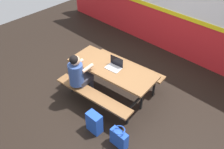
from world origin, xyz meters
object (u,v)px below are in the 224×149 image
(laptop_silver, at_px, (115,66))
(backpack_dark, at_px, (95,123))
(student_nearer, at_px, (79,74))
(picnic_table_main, at_px, (112,74))
(tote_bag_bright, at_px, (119,138))

(laptop_silver, xyz_separation_m, backpack_dark, (0.44, -1.02, -0.57))
(student_nearer, distance_m, laptop_silver, 0.76)
(picnic_table_main, relative_size, backpack_dark, 4.51)
(student_nearer, xyz_separation_m, laptop_silver, (0.41, 0.64, 0.08))
(picnic_table_main, bearing_deg, laptop_silver, 48.46)
(laptop_silver, distance_m, tote_bag_bright, 1.51)
(laptop_silver, height_order, backpack_dark, laptop_silver)
(laptop_silver, relative_size, tote_bag_bright, 0.79)
(picnic_table_main, relative_size, student_nearer, 1.64)
(student_nearer, bearing_deg, tote_bag_bright, -12.47)
(student_nearer, distance_m, tote_bag_bright, 1.54)
(backpack_dark, bearing_deg, tote_bag_bright, 7.20)
(picnic_table_main, xyz_separation_m, tote_bag_bright, (1.04, -0.91, -0.38))
(picnic_table_main, height_order, backpack_dark, picnic_table_main)
(student_nearer, bearing_deg, picnic_table_main, 58.20)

